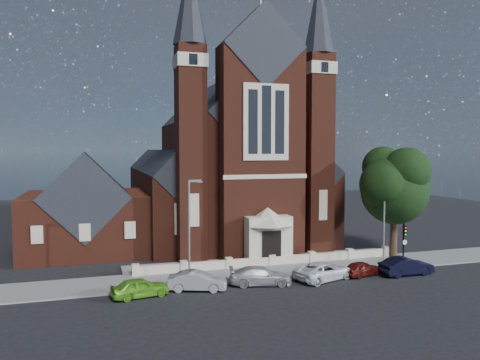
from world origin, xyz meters
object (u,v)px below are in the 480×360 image
Objects in this scene: street_tree at (397,186)px; church at (223,169)px; street_lamp_left at (190,224)px; car_silver_b at (260,276)px; street_lamp_right at (385,214)px; car_lime_van at (140,287)px; traffic_signal at (404,239)px; parish_hall at (86,213)px; car_dark_red at (362,268)px; car_navy at (406,266)px; car_white_suv at (324,271)px; car_silver_a at (197,281)px.

church is at bearing 126.17° from street_tree.
street_lamp_left reaches higher than car_silver_b.
street_lamp_left and street_lamp_right have the same top height.
church is at bearing -39.64° from car_lime_van.
street_lamp_right is 2.71m from traffic_signal.
street_tree reaches higher than street_lamp_left.
car_dark_red is at bearing -37.51° from parish_hall.
car_navy is (3.64, -0.90, 0.14)m from car_dark_red.
traffic_signal is at bearing -97.03° from car_lime_van.
car_silver_b is at bearing -97.79° from church.
street_tree is (28.60, -12.29, 2.95)m from parish_hall.
car_dark_red is (5.97, -21.81, -7.57)m from church.
street_lamp_left is at bearing -112.66° from church.
parish_hall is 3.36× the size of car_dark_red.
traffic_signal is (27.00, -15.57, -1.43)m from parish_hall.
car_dark_red is 0.79× the size of car_navy.
street_tree is 1.32× the size of street_lamp_left.
traffic_signal is (18.91, -1.57, -2.02)m from street_lamp_left.
street_tree is 25.99m from car_lime_van.
street_lamp_left reaches higher than car_white_suv.
car_navy is (9.61, -22.71, -7.43)m from church.
car_silver_a is 0.95× the size of car_navy.
parish_hall reaches higher than car_white_suv.
car_silver_a is at bearing 75.40° from car_dark_red.
car_silver_b is at bearing 75.40° from car_dark_red.
street_tree is at bearing -23.26° from parish_hall.
traffic_signal is (-1.60, -3.28, -4.38)m from street_tree.
street_lamp_right is 1.67× the size of car_silver_b.
parish_hall is at bearing 156.74° from street_tree.
church is 23.94m from traffic_signal.
street_lamp_right reaches higher than car_silver_a.
church is 7.99× the size of car_silver_a.
street_tree is 2.04× the size of car_white_suv.
car_navy is (17.57, -1.05, 0.04)m from car_silver_a.
church is 23.85m from car_dark_red.
car_silver_a is at bearing -167.84° from street_tree.
parish_hall is 27.91m from car_dark_red.
church is at bearing 118.04° from street_lamp_right.
street_lamp_right is 9.12m from car_white_suv.
church is at bearing 21.40° from car_navy.
car_white_suv is (-7.71, -2.97, -3.87)m from street_lamp_right.
street_lamp_left is at bearing -175.24° from street_tree.
car_white_suv is at bearing -155.37° from street_tree.
parish_hall is 31.35m from car_navy.
street_lamp_right is (-2.51, -1.71, -2.36)m from street_tree.
street_lamp_right is at bearing -69.13° from car_dark_red.
car_white_suv is (5.35, -0.20, 0.02)m from car_silver_b.
street_lamp_left is 1.76× the size of car_navy.
church is 21.76m from street_lamp_right.
car_navy is at bearing -34.75° from parish_hall.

